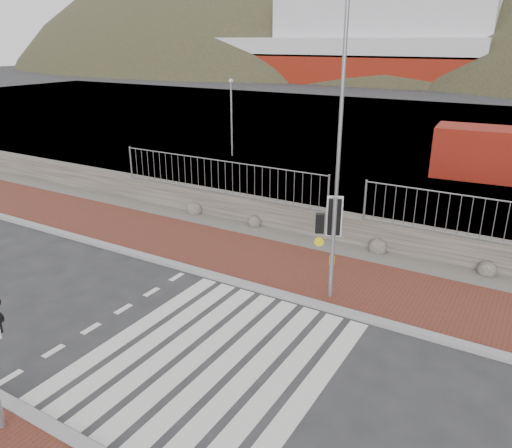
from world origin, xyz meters
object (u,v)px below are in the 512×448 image
Objects in this scene: streetlight at (345,106)px; shipping_container at (498,154)px; traffic_signal_far at (332,227)px; ferry at (340,44)px.

streetlight reaches higher than shipping_container.
streetlight is 1.32× the size of shipping_container.
traffic_signal_far is 0.48× the size of shipping_container.
traffic_signal_far is at bearing -102.72° from shipping_container.
streetlight reaches higher than traffic_signal_far.
ferry is 57.24m from shipping_container.
ferry is 69.42m from traffic_signal_far.
traffic_signal_far is 0.36× the size of streetlight.
ferry is 8.99× the size of shipping_container.
ferry is 6.80× the size of streetlight.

